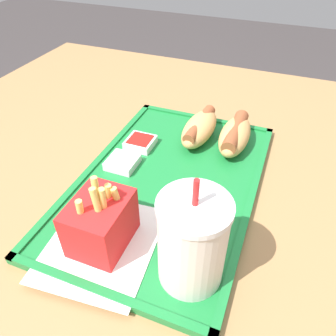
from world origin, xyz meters
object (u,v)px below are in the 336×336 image
Objects in this scene: fries_carton at (103,223)px; soda_cup at (192,242)px; sauce_cup_mayo at (122,162)px; hot_dog_near at (199,128)px; hot_dog_far at (235,135)px; sauce_cup_ketchup at (140,142)px.

soda_cup is at bearing 88.00° from fries_carton.
sauce_cup_mayo is (-0.17, -0.06, -0.03)m from fries_carton.
hot_dog_far is at bearing 90.00° from hot_dog_near.
hot_dog_far is at bearing 111.24° from sauce_cup_ketchup.
sauce_cup_mayo is at bearing -52.31° from hot_dog_far.
fries_carton is at bearing -92.00° from soda_cup.
soda_cup reaches higher than hot_dog_far.
fries_carton reaches higher than hot_dog_far.
fries_carton is 2.18× the size of sauce_cup_mayo.
sauce_cup_ketchup is (-0.24, -0.19, -0.06)m from soda_cup.
soda_cup is 3.08× the size of sauce_cup_ketchup.
fries_carton is 2.18× the size of sauce_cup_ketchup.
sauce_cup_ketchup is at bearing -68.76° from hot_dog_far.
hot_dog_near is at bearing 171.42° from fries_carton.
sauce_cup_mayo is (0.14, -0.11, -0.02)m from hot_dog_near.
sauce_cup_ketchup is at bearing 176.89° from sauce_cup_mayo.
soda_cup is at bearing 1.89° from hot_dog_far.
fries_carton is (0.30, -0.05, 0.01)m from hot_dog_near.
sauce_cup_ketchup is (0.07, -0.10, -0.02)m from hot_dog_near.
sauce_cup_mayo is at bearing -37.46° from hot_dog_near.
hot_dog_near is 2.63× the size of sauce_cup_mayo.
soda_cup reaches higher than fries_carton.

